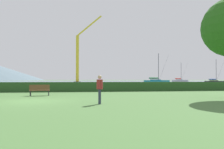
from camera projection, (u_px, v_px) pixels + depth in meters
ground_plane at (32, 101)px, 14.15m from camera, size 1000.00×1000.00×0.00m
harbor_water at (75, 81)px, 149.70m from camera, size 320.00×246.00×0.00m
hedge_line at (53, 87)px, 25.05m from camera, size 80.00×1.20×1.10m
sailboat_slip_1 at (180, 81)px, 105.99m from camera, size 8.48×2.87×9.58m
sailboat_slip_2 at (157, 82)px, 66.08m from camera, size 8.68×3.74×9.22m
sailboat_slip_3 at (215, 82)px, 69.13m from camera, size 6.76×2.01×7.75m
park_bench_near_path at (40, 90)px, 18.89m from camera, size 1.70×0.63×0.95m
person_seated_viewer at (100, 87)px, 12.52m from camera, size 0.36×0.56×1.65m
dock_crane at (78, 62)px, 60.54m from camera, size 7.68×2.00×19.33m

